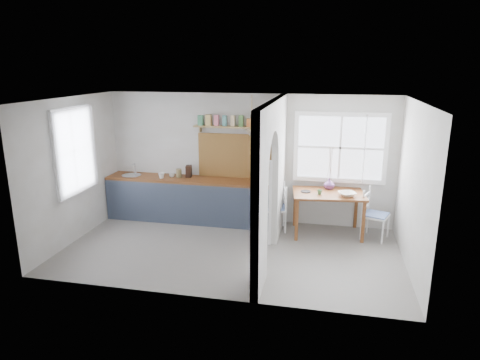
% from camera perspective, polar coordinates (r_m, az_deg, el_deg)
% --- Properties ---
extents(floor, '(5.80, 3.20, 0.01)m').
position_cam_1_polar(floor, '(7.57, -1.28, -9.35)').
color(floor, gray).
rests_on(floor, ground).
extents(ceiling, '(5.80, 3.20, 0.01)m').
position_cam_1_polar(ceiling, '(6.91, -1.41, 10.67)').
color(ceiling, silver).
rests_on(ceiling, walls).
extents(walls, '(5.81, 3.21, 2.60)m').
position_cam_1_polar(walls, '(7.13, -1.34, 0.20)').
color(walls, silver).
rests_on(walls, floor).
extents(partition, '(0.12, 3.20, 2.60)m').
position_cam_1_polar(partition, '(7.03, 4.33, 1.20)').
color(partition, silver).
rests_on(partition, floor).
extents(kitchen_window, '(0.10, 1.16, 1.50)m').
position_cam_1_polar(kitchen_window, '(8.19, -21.35, 3.62)').
color(kitchen_window, white).
rests_on(kitchen_window, walls).
extents(nook_window, '(1.76, 0.10, 1.30)m').
position_cam_1_polar(nook_window, '(8.41, 13.21, 4.20)').
color(nook_window, white).
rests_on(nook_window, walls).
extents(counter, '(3.50, 0.60, 0.90)m').
position_cam_1_polar(counter, '(8.89, -6.45, -2.52)').
color(counter, brown).
rests_on(counter, floor).
extents(sink, '(0.40, 0.40, 0.02)m').
position_cam_1_polar(sink, '(9.23, -14.27, 0.57)').
color(sink, silver).
rests_on(sink, counter).
extents(backsplash, '(1.65, 0.03, 0.90)m').
position_cam_1_polar(backsplash, '(8.66, -0.28, 3.22)').
color(backsplash, olive).
rests_on(backsplash, walls).
extents(shelf, '(1.75, 0.20, 0.21)m').
position_cam_1_polar(shelf, '(8.46, -0.41, 7.48)').
color(shelf, tan).
rests_on(shelf, walls).
extents(pendant_lamp, '(0.26, 0.26, 0.16)m').
position_cam_1_polar(pendant_lamp, '(8.08, 1.55, 6.18)').
color(pendant_lamp, beige).
rests_on(pendant_lamp, ceiling).
extents(utensil_rail, '(0.02, 0.50, 0.02)m').
position_cam_1_polar(utensil_rail, '(7.85, 4.51, 2.67)').
color(utensil_rail, silver).
rests_on(utensil_rail, partition).
extents(dining_table, '(1.41, 1.03, 0.82)m').
position_cam_1_polar(dining_table, '(8.30, 11.59, -4.36)').
color(dining_table, brown).
rests_on(dining_table, floor).
extents(chair_left, '(0.50, 0.50, 0.93)m').
position_cam_1_polar(chair_left, '(8.34, 4.67, -3.63)').
color(chair_left, white).
rests_on(chair_left, floor).
extents(chair_right, '(0.55, 0.55, 0.94)m').
position_cam_1_polar(chair_right, '(8.28, 17.66, -4.40)').
color(chair_right, white).
rests_on(chair_right, floor).
extents(kettle, '(0.27, 0.24, 0.26)m').
position_cam_1_polar(kettle, '(8.27, 3.77, 0.35)').
color(kettle, white).
rests_on(kettle, counter).
extents(mug_a, '(0.16, 0.16, 0.11)m').
position_cam_1_polar(mug_a, '(8.84, -10.43, 0.59)').
color(mug_a, white).
rests_on(mug_a, counter).
extents(mug_b, '(0.14, 0.14, 0.09)m').
position_cam_1_polar(mug_b, '(8.89, -9.07, 0.66)').
color(mug_b, silver).
rests_on(mug_b, counter).
extents(knife_block, '(0.13, 0.17, 0.24)m').
position_cam_1_polar(knife_block, '(8.84, -6.84, 1.17)').
color(knife_block, black).
rests_on(knife_block, counter).
extents(jar, '(0.12, 0.12, 0.18)m').
position_cam_1_polar(jar, '(8.84, -8.15, 0.91)').
color(jar, brown).
rests_on(jar, counter).
extents(towel_magenta, '(0.02, 0.03, 0.51)m').
position_cam_1_polar(towel_magenta, '(8.27, 4.22, -5.16)').
color(towel_magenta, '#CE337D').
rests_on(towel_magenta, counter).
extents(towel_orange, '(0.02, 0.03, 0.49)m').
position_cam_1_polar(towel_orange, '(8.22, 4.15, -5.47)').
color(towel_orange, orange).
rests_on(towel_orange, counter).
extents(bowl, '(0.40, 0.40, 0.07)m').
position_cam_1_polar(bowl, '(8.03, 14.09, -1.84)').
color(bowl, white).
rests_on(bowl, dining_table).
extents(table_cup, '(0.11, 0.11, 0.08)m').
position_cam_1_polar(table_cup, '(8.02, 10.57, -1.60)').
color(table_cup, '#3B7041').
rests_on(table_cup, dining_table).
extents(plate, '(0.21, 0.21, 0.02)m').
position_cam_1_polar(plate, '(8.14, 8.76, -1.53)').
color(plate, black).
rests_on(plate, dining_table).
extents(vase, '(0.25, 0.25, 0.21)m').
position_cam_1_polar(vase, '(8.38, 11.80, -0.50)').
color(vase, '#643770').
rests_on(vase, dining_table).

